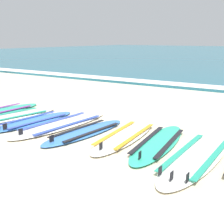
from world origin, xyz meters
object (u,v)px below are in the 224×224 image
(surfboard_1, at_px, (9,117))
(surfboard_3, at_px, (62,124))
(surfboard_7, at_px, (197,156))
(surfboard_5, at_px, (125,136))
(surfboard_6, at_px, (158,143))
(surfboard_2, at_px, (33,121))
(surfboard_4, at_px, (85,132))

(surfboard_1, distance_m, surfboard_3, 1.40)
(surfboard_3, bearing_deg, surfboard_1, -171.24)
(surfboard_7, bearing_deg, surfboard_5, 169.85)
(surfboard_6, bearing_deg, surfboard_3, -178.62)
(surfboard_2, height_order, surfboard_3, same)
(surfboard_4, distance_m, surfboard_7, 2.15)
(surfboard_4, relative_size, surfboard_6, 0.94)
(surfboard_2, height_order, surfboard_7, same)
(surfboard_1, height_order, surfboard_3, same)
(surfboard_5, relative_size, surfboard_6, 1.01)
(surfboard_3, distance_m, surfboard_6, 2.13)
(surfboard_2, relative_size, surfboard_4, 1.01)
(surfboard_2, xyz_separation_m, surfboard_3, (0.67, 0.15, -0.00))
(surfboard_3, bearing_deg, surfboard_2, -167.42)
(surfboard_2, distance_m, surfboard_4, 1.40)
(surfboard_1, height_order, surfboard_5, same)
(surfboard_2, bearing_deg, surfboard_3, 12.58)
(surfboard_6, bearing_deg, surfboard_5, 178.48)
(surfboard_5, relative_size, surfboard_7, 0.88)
(surfboard_5, bearing_deg, surfboard_4, -164.35)
(surfboard_1, relative_size, surfboard_4, 1.15)
(surfboard_5, bearing_deg, surfboard_7, -10.15)
(surfboard_1, relative_size, surfboard_7, 0.95)
(surfboard_3, distance_m, surfboard_5, 1.47)
(surfboard_1, xyz_separation_m, surfboard_4, (2.10, 0.07, 0.00))
(surfboard_1, xyz_separation_m, surfboard_2, (0.71, 0.06, 0.00))
(surfboard_2, relative_size, surfboard_5, 0.94)
(surfboard_3, distance_m, surfboard_4, 0.73)
(surfboard_6, bearing_deg, surfboard_4, -172.21)
(surfboard_4, bearing_deg, surfboard_2, -179.63)
(surfboard_3, height_order, surfboard_5, same)
(surfboard_6, bearing_deg, surfboard_2, -175.88)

